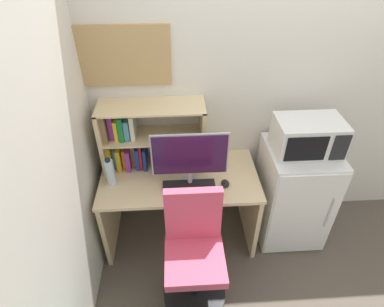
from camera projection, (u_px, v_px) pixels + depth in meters
wall_back at (339, 88)px, 2.55m from camera, size 6.40×0.04×2.60m
desk at (180, 196)px, 2.69m from camera, size 1.27×0.66×0.73m
hutch_bookshelf at (137, 136)px, 2.52m from camera, size 0.82×0.30×0.55m
monitor at (190, 157)px, 2.32m from camera, size 0.57×0.17×0.46m
keyboard at (189, 186)px, 2.45m from camera, size 0.41×0.13×0.02m
computer_mouse at (225, 183)px, 2.46m from camera, size 0.06×0.09×0.03m
water_bottle at (110, 172)px, 2.42m from camera, size 0.07×0.07×0.24m
mini_fridge at (293, 193)px, 2.78m from camera, size 0.56×0.57×0.93m
microwave at (308, 136)px, 2.41m from camera, size 0.50×0.33×0.27m
desk_chair at (194, 256)px, 2.30m from camera, size 0.48×0.48×0.97m
wall_corkboard at (115, 57)px, 2.25m from camera, size 0.79×0.02×0.44m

